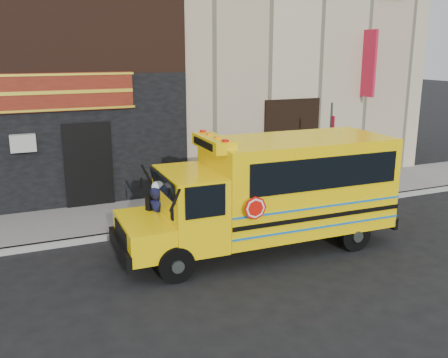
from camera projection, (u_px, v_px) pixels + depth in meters
ground at (262, 256)px, 12.05m from camera, size 120.00×120.00×0.00m
curb at (220, 221)px, 14.34m from camera, size 40.00×0.20×0.15m
sidewalk at (202, 206)px, 15.67m from camera, size 40.00×3.00×0.15m
building at (142, 16)px, 19.78m from camera, size 20.00×10.70×12.00m
school_bus at (274, 189)px, 12.26m from camera, size 6.94×2.45×2.92m
sign_pole at (330, 148)px, 16.02m from camera, size 0.08×0.28×3.23m
bicycle at (160, 238)px, 11.95m from camera, size 1.57×0.99×0.91m
cyclist at (158, 223)px, 11.85m from camera, size 0.68×0.75×1.71m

